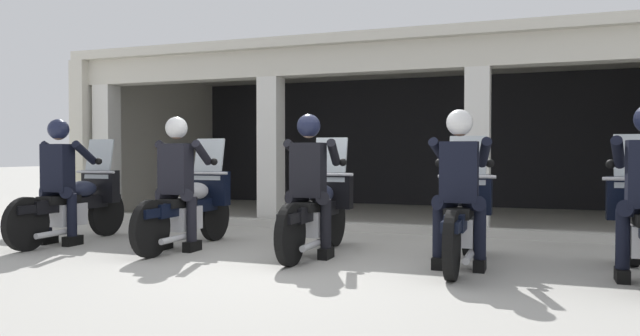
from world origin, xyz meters
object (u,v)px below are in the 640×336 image
at_px(motorcycle_center, 318,210).
at_px(police_officer_right, 459,175).
at_px(bollard_kerbside, 60,191).
at_px(motorcycle_far_left, 76,203).
at_px(motorcycle_right, 463,216).
at_px(motorcycle_left, 191,206).
at_px(police_officer_center, 309,173).
at_px(police_officer_far_left, 60,170).
at_px(police_officer_left, 177,171).

relative_size(motorcycle_center, police_officer_right, 1.29).
distance_m(police_officer_right, bollard_kerbside, 7.41).
xyz_separation_m(motorcycle_far_left, police_officer_right, (4.93, -0.22, 0.44)).
relative_size(motorcycle_center, motorcycle_right, 1.00).
relative_size(motorcycle_left, motorcycle_center, 1.00).
distance_m(motorcycle_center, police_officer_center, 0.52).
bearing_deg(motorcycle_far_left, police_officer_far_left, -90.45).
relative_size(police_officer_left, police_officer_center, 1.00).
bearing_deg(motorcycle_left, bollard_kerbside, 158.62).
bearing_deg(motorcycle_right, motorcycle_left, 179.19).
relative_size(motorcycle_left, motorcycle_right, 1.00).
bearing_deg(motorcycle_center, motorcycle_left, -172.53).
bearing_deg(motorcycle_left, motorcycle_far_left, -171.01).
height_order(motorcycle_right, bollard_kerbside, motorcycle_right).
bearing_deg(police_officer_right, motorcycle_far_left, 177.75).
distance_m(motorcycle_right, bollard_kerbside, 7.32).
bearing_deg(police_officer_left, motorcycle_left, 94.25).
bearing_deg(police_officer_far_left, bollard_kerbside, 133.30).
distance_m(motorcycle_far_left, motorcycle_center, 3.30).
height_order(motorcycle_far_left, police_officer_left, police_officer_left).
xyz_separation_m(police_officer_left, police_officer_right, (3.29, -0.06, 0.00)).
distance_m(police_officer_center, police_officer_right, 1.65).
xyz_separation_m(motorcycle_right, police_officer_right, (-0.00, -0.28, 0.44)).
bearing_deg(motorcycle_left, police_officer_center, -2.57).
bearing_deg(police_officer_right, motorcycle_left, 174.27).
height_order(police_officer_far_left, motorcycle_left, police_officer_far_left).
height_order(motorcycle_left, police_officer_center, police_officer_center).
height_order(motorcycle_far_left, police_officer_center, police_officer_center).
xyz_separation_m(motorcycle_far_left, bollard_kerbside, (-2.13, 1.96, -0.00)).
bearing_deg(bollard_kerbside, motorcycle_center, -17.93).
xyz_separation_m(motorcycle_left, motorcycle_center, (1.64, 0.08, 0.00)).
bearing_deg(motorcycle_left, motorcycle_center, 7.27).
distance_m(police_officer_far_left, motorcycle_right, 4.97).
relative_size(police_officer_far_left, motorcycle_left, 0.78).
bearing_deg(motorcycle_far_left, police_officer_center, -1.50).
xyz_separation_m(police_officer_center, police_officer_right, (1.64, -0.14, 0.00)).
distance_m(motorcycle_center, bollard_kerbside, 5.70).
xyz_separation_m(police_officer_far_left, bollard_kerbside, (-2.13, 2.25, -0.44)).
xyz_separation_m(motorcycle_right, bollard_kerbside, (-7.07, 1.89, -0.00)).
bearing_deg(motorcycle_right, bollard_kerbside, 165.24).
height_order(motorcycle_far_left, motorcycle_center, same).
bearing_deg(bollard_kerbside, police_officer_left, -29.28).
xyz_separation_m(police_officer_far_left, police_officer_left, (1.64, 0.13, 0.00)).
bearing_deg(motorcycle_center, police_officer_left, -162.86).
xyz_separation_m(motorcycle_far_left, motorcycle_left, (1.64, 0.13, 0.00)).
height_order(police_officer_left, bollard_kerbside, police_officer_left).
xyz_separation_m(police_officer_center, motorcycle_right, (1.65, 0.14, -0.44)).
distance_m(motorcycle_left, police_officer_left, 0.52).
relative_size(police_officer_left, police_officer_right, 1.00).
xyz_separation_m(motorcycle_far_left, motorcycle_center, (3.29, 0.21, 0.00)).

